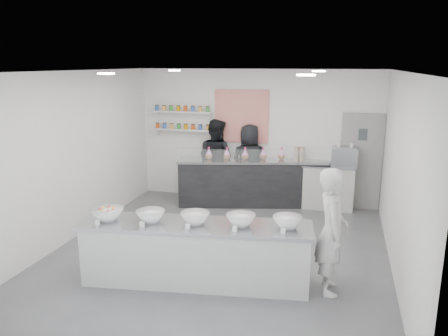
# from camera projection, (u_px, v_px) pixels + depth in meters

# --- Properties ---
(floor) EXTENTS (6.00, 6.00, 0.00)m
(floor) POSITION_uv_depth(u_px,v_px,m) (221.00, 251.00, 7.45)
(floor) COLOR #515156
(floor) RESTS_ON ground
(ceiling) EXTENTS (6.00, 6.00, 0.00)m
(ceiling) POSITION_uv_depth(u_px,v_px,m) (220.00, 71.00, 6.75)
(ceiling) COLOR white
(ceiling) RESTS_ON floor
(back_wall) EXTENTS (5.50, 0.00, 5.50)m
(back_wall) POSITION_uv_depth(u_px,v_px,m) (257.00, 136.00, 9.91)
(back_wall) COLOR white
(back_wall) RESTS_ON floor
(left_wall) EXTENTS (0.00, 6.00, 6.00)m
(left_wall) POSITION_uv_depth(u_px,v_px,m) (73.00, 156.00, 7.81)
(left_wall) COLOR white
(left_wall) RESTS_ON floor
(right_wall) EXTENTS (0.00, 6.00, 6.00)m
(right_wall) POSITION_uv_depth(u_px,v_px,m) (401.00, 177.00, 6.39)
(right_wall) COLOR white
(right_wall) RESTS_ON floor
(back_door) EXTENTS (0.88, 0.04, 2.10)m
(back_door) POSITION_uv_depth(u_px,v_px,m) (361.00, 162.00, 9.40)
(back_door) COLOR gray
(back_door) RESTS_ON floor
(pattern_panel) EXTENTS (1.25, 0.03, 1.20)m
(pattern_panel) POSITION_uv_depth(u_px,v_px,m) (241.00, 116.00, 9.87)
(pattern_panel) COLOR red
(pattern_panel) RESTS_ON back_wall
(jar_shelf_lower) EXTENTS (1.45, 0.22, 0.04)m
(jar_shelf_lower) POSITION_uv_depth(u_px,v_px,m) (183.00, 130.00, 10.25)
(jar_shelf_lower) COLOR silver
(jar_shelf_lower) RESTS_ON back_wall
(jar_shelf_upper) EXTENTS (1.45, 0.22, 0.04)m
(jar_shelf_upper) POSITION_uv_depth(u_px,v_px,m) (182.00, 112.00, 10.15)
(jar_shelf_upper) COLOR silver
(jar_shelf_upper) RESTS_ON back_wall
(preserve_jars) EXTENTS (1.45, 0.10, 0.56)m
(preserve_jars) POSITION_uv_depth(u_px,v_px,m) (182.00, 118.00, 10.16)
(preserve_jars) COLOR #DE4D14
(preserve_jars) RESTS_ON jar_shelf_lower
(downlight_0) EXTENTS (0.24, 0.24, 0.02)m
(downlight_0) POSITION_uv_depth(u_px,v_px,m) (106.00, 74.00, 6.18)
(downlight_0) COLOR white
(downlight_0) RESTS_ON ceiling
(downlight_1) EXTENTS (0.24, 0.24, 0.02)m
(downlight_1) POSITION_uv_depth(u_px,v_px,m) (306.00, 75.00, 5.45)
(downlight_1) COLOR white
(downlight_1) RESTS_ON ceiling
(downlight_2) EXTENTS (0.24, 0.24, 0.02)m
(downlight_2) POSITION_uv_depth(u_px,v_px,m) (174.00, 70.00, 8.61)
(downlight_2) COLOR white
(downlight_2) RESTS_ON ceiling
(downlight_3) EXTENTS (0.24, 0.24, 0.02)m
(downlight_3) POSITION_uv_depth(u_px,v_px,m) (319.00, 71.00, 7.89)
(downlight_3) COLOR white
(downlight_3) RESTS_ON ceiling
(prep_counter) EXTENTS (3.39, 1.22, 0.90)m
(prep_counter) POSITION_uv_depth(u_px,v_px,m) (196.00, 253.00, 6.30)
(prep_counter) COLOR #B5B5B0
(prep_counter) RESTS_ON floor
(back_bar) EXTENTS (3.42, 1.43, 1.04)m
(back_bar) POSITION_uv_depth(u_px,v_px,m) (254.00, 182.00, 9.76)
(back_bar) COLOR black
(back_bar) RESTS_ON floor
(sneeze_guard) EXTENTS (3.23, 0.84, 0.28)m
(sneeze_guard) POSITION_uv_depth(u_px,v_px,m) (255.00, 156.00, 9.32)
(sneeze_guard) COLOR white
(sneeze_guard) RESTS_ON back_bar
(espresso_ledge) EXTENTS (1.31, 0.42, 0.97)m
(espresso_ledge) POSITION_uv_depth(u_px,v_px,m) (323.00, 187.00, 9.54)
(espresso_ledge) COLOR #B5B5B0
(espresso_ledge) RESTS_ON floor
(espresso_machine) EXTENTS (0.54, 0.37, 0.41)m
(espresso_machine) POSITION_uv_depth(u_px,v_px,m) (345.00, 157.00, 9.28)
(espresso_machine) COLOR #93969E
(espresso_machine) RESTS_ON espresso_ledge
(cup_stacks) EXTENTS (0.24, 0.24, 0.37)m
(cup_stacks) POSITION_uv_depth(u_px,v_px,m) (299.00, 156.00, 9.53)
(cup_stacks) COLOR gray
(cup_stacks) RESTS_ON espresso_ledge
(prep_bowls) EXTENTS (3.06, 0.94, 0.17)m
(prep_bowls) POSITION_uv_depth(u_px,v_px,m) (195.00, 218.00, 6.18)
(prep_bowls) COLOR white
(prep_bowls) RESTS_ON prep_counter
(label_cards) EXTENTS (2.66, 0.04, 0.07)m
(label_cards) POSITION_uv_depth(u_px,v_px,m) (177.00, 234.00, 5.72)
(label_cards) COLOR white
(label_cards) RESTS_ON prep_counter
(cookie_bags) EXTENTS (2.13, 0.68, 0.28)m
(cookie_bags) POSITION_uv_depth(u_px,v_px,m) (254.00, 154.00, 9.60)
(cookie_bags) COLOR #FF89E2
(cookie_bags) RESTS_ON back_bar
(woman_prep) EXTENTS (0.50, 0.70, 1.78)m
(woman_prep) POSITION_uv_depth(u_px,v_px,m) (332.00, 231.00, 5.95)
(woman_prep) COLOR silver
(woman_prep) RESTS_ON floor
(staff_left) EXTENTS (1.11, 0.99, 1.88)m
(staff_left) POSITION_uv_depth(u_px,v_px,m) (216.00, 159.00, 10.14)
(staff_left) COLOR black
(staff_left) RESTS_ON floor
(staff_right) EXTENTS (1.01, 0.81, 1.80)m
(staff_right) POSITION_uv_depth(u_px,v_px,m) (249.00, 163.00, 9.94)
(staff_right) COLOR black
(staff_right) RESTS_ON floor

